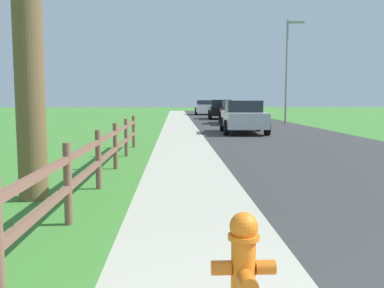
{
  "coord_description": "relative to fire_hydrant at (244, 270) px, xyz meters",
  "views": [
    {
      "loc": [
        -1.28,
        -1.08,
        1.69
      ],
      "look_at": [
        -0.95,
        7.14,
        0.82
      ],
      "focal_mm": 40.08,
      "sensor_mm": 36.0,
      "label": 1
    }
  ],
  "objects": [
    {
      "name": "grass_verge",
      "position": [
        -3.71,
        25.14,
        -0.46
      ],
      "size": [
        5.0,
        66.0,
        0.0
      ],
      "primitive_type": "cube",
      "color": "#3E7E30",
      "rests_on": "ground"
    },
    {
      "name": "parked_car_red",
      "position": [
        3.63,
        26.02,
        0.32
      ],
      "size": [
        2.26,
        5.06,
        1.57
      ],
      "color": "maroon",
      "rests_on": "ground"
    },
    {
      "name": "curb_concrete",
      "position": [
        -2.21,
        25.14,
        -0.46
      ],
      "size": [
        6.0,
        66.0,
        0.01
      ],
      "primitive_type": "cube",
      "color": "#ADAA98",
      "rests_on": "ground"
    },
    {
      "name": "parked_car_black",
      "position": [
        3.41,
        33.07,
        0.33
      ],
      "size": [
        2.32,
        4.65,
        1.61
      ],
      "color": "black",
      "rests_on": "ground"
    },
    {
      "name": "parked_car_white",
      "position": [
        2.71,
        43.08,
        0.32
      ],
      "size": [
        2.23,
        4.5,
        1.54
      ],
      "color": "white",
      "rests_on": "ground"
    },
    {
      "name": "rail_fence",
      "position": [
        -1.92,
        5.01,
        0.18
      ],
      "size": [
        0.11,
        13.87,
        1.11
      ],
      "color": "brown",
      "rests_on": "ground"
    },
    {
      "name": "street_lamp",
      "position": [
        7.08,
        25.75,
        3.59
      ],
      "size": [
        1.17,
        0.2,
        6.88
      ],
      "color": "gray",
      "rests_on": "ground"
    },
    {
      "name": "fire_hydrant",
      "position": [
        0.0,
        0.0,
        0.0
      ],
      "size": [
        0.46,
        0.38,
        0.88
      ],
      "color": "orange",
      "rests_on": "ground"
    },
    {
      "name": "ground_plane",
      "position": [
        0.79,
        23.14,
        -0.47
      ],
      "size": [
        120.0,
        120.0,
        0.0
      ],
      "primitive_type": "plane",
      "color": "#3E7E30"
    },
    {
      "name": "parked_suv_silver",
      "position": [
        2.89,
        18.07,
        0.33
      ],
      "size": [
        2.24,
        4.39,
        1.6
      ],
      "color": "#B7BABF",
      "rests_on": "ground"
    },
    {
      "name": "road_asphalt",
      "position": [
        4.29,
        25.14,
        -0.46
      ],
      "size": [
        7.0,
        66.0,
        0.01
      ],
      "primitive_type": "cube",
      "color": "#343434",
      "rests_on": "ground"
    }
  ]
}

